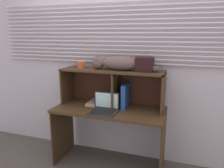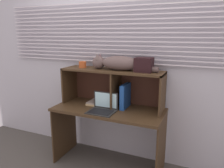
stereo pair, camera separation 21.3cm
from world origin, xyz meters
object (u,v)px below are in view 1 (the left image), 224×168
Objects in this scene: small_basket at (81,65)px; laptop at (104,108)px; storage_box at (145,64)px; binder_upright at (126,96)px; book_stack at (95,103)px; cat at (117,63)px.

laptop is at bearing -29.69° from small_basket.
small_basket is 0.78m from storage_box.
book_stack is (-0.40, 0.00, -0.13)m from binder_upright.
storage_box is (0.41, 0.21, 0.49)m from laptop.
binder_upright is (0.11, -0.00, -0.38)m from cat.
cat reaches higher than laptop.
cat is 4.17× the size of storage_box.
small_basket is 0.48× the size of storage_box.
small_basket is (-0.46, -0.00, -0.04)m from cat.
storage_box is (0.78, 0.00, 0.04)m from small_basket.
laptop is at bearing -45.78° from book_stack.
book_stack is 0.80m from storage_box.
laptop is at bearing -132.02° from binder_upright.
book_stack is at bearing 0.33° from small_basket.
book_stack is at bearing 179.86° from binder_upright.
cat reaches higher than small_basket.
cat is at bearing -0.19° from book_stack.
book_stack is (-0.21, 0.22, -0.02)m from laptop.
binder_upright is 0.42m from book_stack.
small_basket reaches higher than binder_upright.
storage_box is at bearing -0.09° from book_stack.
laptop is 1.58× the size of storage_box.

